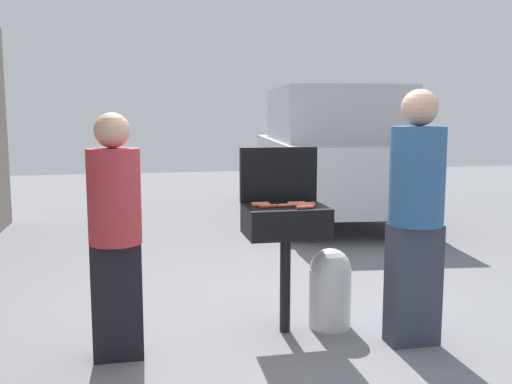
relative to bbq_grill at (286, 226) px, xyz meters
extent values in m
plane|color=slate|center=(0.04, 0.13, -0.81)|extent=(24.00, 24.00, 0.00)
cylinder|color=black|center=(0.00, 0.00, -0.44)|extent=(0.08, 0.08, 0.74)
cube|color=black|center=(0.00, 0.00, 0.04)|extent=(0.60, 0.44, 0.22)
cube|color=black|center=(0.00, 0.22, 0.36)|extent=(0.60, 0.05, 0.42)
cylinder|color=#C6593D|center=(-0.01, -0.04, 0.16)|extent=(0.13, 0.04, 0.03)
cylinder|color=#C6593D|center=(0.11, -0.05, 0.16)|extent=(0.13, 0.03, 0.03)
cylinder|color=#B74C33|center=(-0.18, 0.07, 0.16)|extent=(0.13, 0.03, 0.03)
cylinder|color=#C6593D|center=(0.09, 0.04, 0.16)|extent=(0.13, 0.04, 0.03)
cylinder|color=#B74C33|center=(0.15, -0.01, 0.16)|extent=(0.13, 0.04, 0.03)
cylinder|color=#AD4228|center=(0.13, -0.10, 0.16)|extent=(0.13, 0.04, 0.03)
cylinder|color=#B74C33|center=(0.10, -0.15, 0.16)|extent=(0.13, 0.04, 0.03)
cylinder|color=#C6593D|center=(-0.18, 0.01, 0.16)|extent=(0.13, 0.04, 0.03)
cylinder|color=#AD4228|center=(-0.14, -0.05, 0.16)|extent=(0.13, 0.04, 0.03)
cylinder|color=silver|center=(0.36, 0.02, -0.58)|extent=(0.32, 0.32, 0.46)
sphere|color=silver|center=(0.36, 0.02, -0.35)|extent=(0.31, 0.31, 0.31)
cube|color=black|center=(-1.21, -0.23, -0.42)|extent=(0.33, 0.18, 0.79)
cylinder|color=#B23338|center=(-1.21, -0.23, 0.29)|extent=(0.34, 0.34, 0.62)
sphere|color=tan|center=(-1.21, -0.23, 0.71)|extent=(0.23, 0.23, 0.23)
cube|color=#333847|center=(0.83, -0.40, -0.38)|extent=(0.36, 0.20, 0.86)
cylinder|color=#2D598C|center=(0.83, -0.40, 0.39)|extent=(0.38, 0.38, 0.68)
sphere|color=tan|center=(0.83, -0.40, 0.86)|extent=(0.25, 0.25, 0.25)
cube|color=#B7B7BC|center=(1.96, 4.66, -0.04)|extent=(2.38, 4.58, 0.90)
cube|color=#B7B7BC|center=(1.93, 4.46, 0.81)|extent=(2.04, 2.78, 0.80)
cylinder|color=black|center=(2.68, 3.03, -0.49)|extent=(0.29, 0.66, 0.64)
cylinder|color=black|center=(0.89, 3.23, -0.49)|extent=(0.29, 0.66, 0.64)
cylinder|color=black|center=(3.02, 6.09, -0.49)|extent=(0.29, 0.66, 0.64)
cylinder|color=black|center=(1.23, 6.29, -0.49)|extent=(0.29, 0.66, 0.64)
camera|label=1|loc=(-1.08, -4.07, 0.82)|focal=40.75mm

